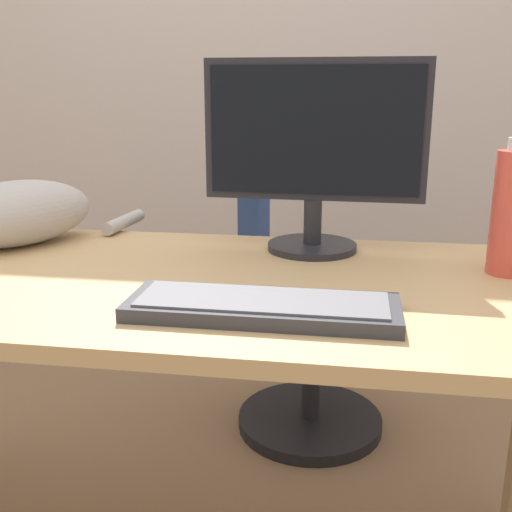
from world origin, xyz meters
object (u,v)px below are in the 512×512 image
Objects in this scene: office_chair at (297,320)px; monitor at (314,149)px; cat at (8,212)px; keyboard at (263,307)px; water_bottle at (512,212)px.

monitor is (0.08, -0.52, 0.60)m from office_chair.
monitor is 0.94× the size of cat.
cat is at bearing -135.58° from office_chair.
office_chair is 1.01m from keyboard.
office_chair is 3.40× the size of water_bottle.
office_chair is at bearing 91.54° from keyboard.
office_chair is 1.87× the size of monitor.
cat reaches higher than office_chair.
cat is at bearing 178.03° from water_bottle.
office_chair is at bearing 126.34° from water_bottle.
monitor is at bearing -81.66° from office_chair.
cat is (-0.63, 0.34, 0.07)m from keyboard.
office_chair is at bearing 98.34° from monitor.
office_chair is 0.97m from cat.
keyboard is 1.66× the size of water_bottle.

